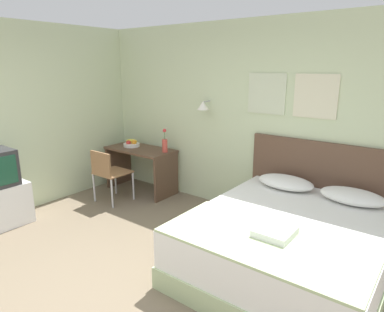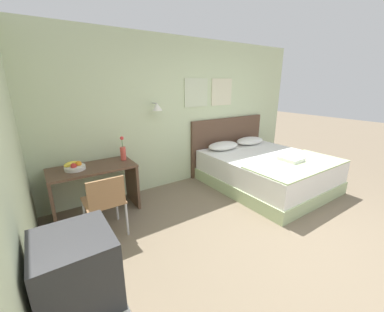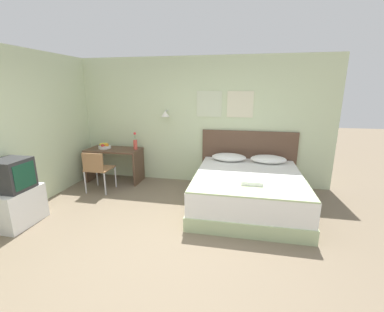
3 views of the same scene
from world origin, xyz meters
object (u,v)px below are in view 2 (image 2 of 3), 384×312
at_px(bed, 266,171).
at_px(fruit_bowl, 74,167).
at_px(pillow_left, 223,146).
at_px(pillow_right, 250,141).
at_px(throw_blanket, 298,164).
at_px(desk, 94,181).
at_px(desk_chair, 105,200).
at_px(folded_towel_near_foot, 291,159).
at_px(television, 77,270).
at_px(headboard, 228,144).
at_px(flower_vase, 123,152).

relative_size(bed, fruit_bowl, 7.47).
xyz_separation_m(pillow_left, pillow_right, (0.77, 0.00, 0.00)).
height_order(throw_blanket, fruit_bowl, fruit_bowl).
relative_size(pillow_right, throw_blanket, 0.39).
relative_size(desk, desk_chair, 1.41).
bearing_deg(pillow_right, folded_towel_near_foot, -105.46).
bearing_deg(fruit_bowl, desk_chair, -73.71).
height_order(desk_chair, television, television).
bearing_deg(desk, headboard, 6.11).
bearing_deg(pillow_left, fruit_bowl, -179.80).
relative_size(flower_vase, television, 0.80).
xyz_separation_m(pillow_right, desk_chair, (-3.29, -0.70, -0.16)).
relative_size(pillow_right, folded_towel_near_foot, 2.12).
height_order(desk_chair, fruit_bowl, fruit_bowl).
xyz_separation_m(bed, pillow_right, (0.38, 0.79, 0.37)).
bearing_deg(fruit_bowl, flower_vase, 4.35).
height_order(pillow_right, throw_blanket, pillow_right).
xyz_separation_m(headboard, desk, (-2.88, -0.31, -0.07)).
relative_size(headboard, desk, 1.66).
relative_size(folded_towel_near_foot, fruit_bowl, 1.16).
height_order(headboard, flower_vase, headboard).
relative_size(bed, pillow_left, 3.04).
distance_m(throw_blanket, desk_chair, 2.99).
height_order(folded_towel_near_foot, fruit_bowl, fruit_bowl).
relative_size(bed, throw_blanket, 1.19).
bearing_deg(desk, pillow_right, 0.40).
xyz_separation_m(bed, throw_blanket, (0.00, -0.61, 0.31)).
relative_size(bed, desk_chair, 2.54).
xyz_separation_m(bed, folded_towel_near_foot, (0.04, -0.46, 0.35)).
xyz_separation_m(bed, fruit_bowl, (-3.11, 0.78, 0.48)).
distance_m(throw_blanket, desk, 3.20).
xyz_separation_m(throw_blanket, desk_chair, (-2.91, 0.70, -0.10)).
relative_size(desk_chair, flower_vase, 2.21).
relative_size(pillow_right, desk_chair, 0.83).
xyz_separation_m(pillow_left, folded_towel_near_foot, (0.42, -1.25, -0.02)).
height_order(bed, television, television).
relative_size(bed, flower_vase, 5.61).
bearing_deg(pillow_left, throw_blanket, -74.63).
height_order(pillow_left, folded_towel_near_foot, pillow_left).
distance_m(desk, flower_vase, 0.60).
bearing_deg(television, fruit_bowl, 81.84).
bearing_deg(pillow_left, bed, -64.07).
xyz_separation_m(bed, pillow_left, (-0.38, 0.79, 0.37)).
xyz_separation_m(throw_blanket, fruit_bowl, (-3.11, 1.39, 0.17)).
xyz_separation_m(bed, desk, (-2.88, 0.77, 0.22)).
relative_size(headboard, pillow_left, 2.81).
bearing_deg(flower_vase, desk, -172.06).
bearing_deg(desk, folded_towel_near_foot, -22.76).
xyz_separation_m(folded_towel_near_foot, fruit_bowl, (-3.14, 1.24, 0.13)).
bearing_deg(folded_towel_near_foot, desk_chair, 169.35).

